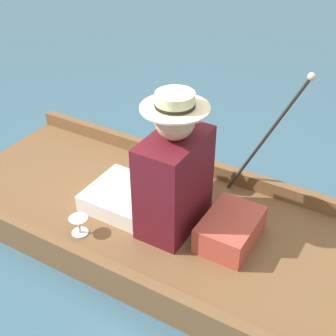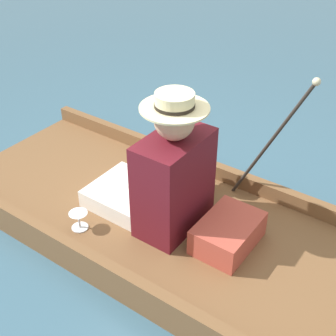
% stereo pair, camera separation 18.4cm
% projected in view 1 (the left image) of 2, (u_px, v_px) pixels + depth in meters
% --- Properties ---
extents(ground_plane, '(16.00, 16.00, 0.00)m').
position_uv_depth(ground_plane, '(158.00, 228.00, 2.85)').
color(ground_plane, '#385B70').
extents(punt_boat, '(1.15, 2.71, 0.20)m').
position_uv_depth(punt_boat, '(158.00, 221.00, 2.82)').
color(punt_boat, brown).
rests_on(punt_boat, ground_plane).
extents(seat_cushion, '(0.39, 0.28, 0.16)m').
position_uv_depth(seat_cushion, '(230.00, 229.00, 2.58)').
color(seat_cushion, '#B24738').
rests_on(seat_cushion, punt_boat).
extents(seated_person, '(0.46, 0.74, 0.83)m').
position_uv_depth(seated_person, '(164.00, 177.00, 2.60)').
color(seated_person, white).
rests_on(seated_person, punt_boat).
extents(teddy_bear, '(0.25, 0.14, 0.35)m').
position_uv_depth(teddy_bear, '(193.00, 168.00, 2.93)').
color(teddy_bear, beige).
rests_on(teddy_bear, punt_boat).
extents(wine_glass, '(0.11, 0.11, 0.11)m').
position_uv_depth(wine_glass, '(79.00, 223.00, 2.63)').
color(wine_glass, silver).
rests_on(wine_glass, punt_boat).
extents(walking_cane, '(0.04, 0.43, 0.88)m').
position_uv_depth(walking_cane, '(273.00, 128.00, 2.65)').
color(walking_cane, '#2D2823').
rests_on(walking_cane, punt_boat).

